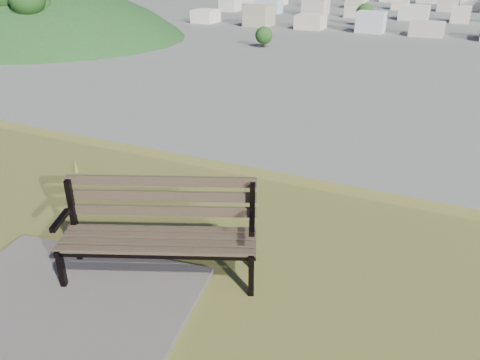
% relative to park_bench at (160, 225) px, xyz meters
% --- Properties ---
extents(park_bench, '(2.09, 1.36, 1.05)m').
position_rel_park_bench_xyz_m(park_bench, '(0.00, 0.00, 0.00)').
color(park_bench, '#423726').
rests_on(park_bench, hilltop_mesa).
extents(green_wooded_hill, '(155.63, 124.51, 77.82)m').
position_rel_park_bench_xyz_m(green_wooded_hill, '(-155.49, 133.46, -25.48)').
color(green_wooded_hill, '#1B3D17').
rests_on(green_wooded_hill, ground).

